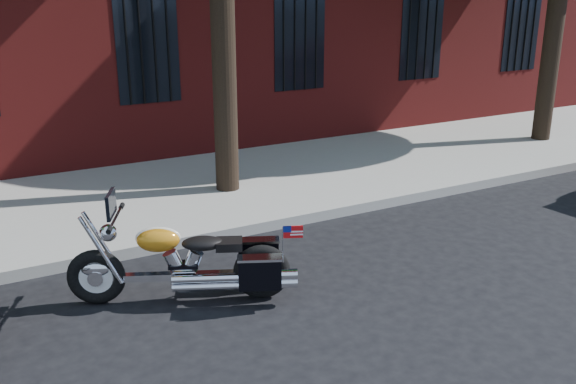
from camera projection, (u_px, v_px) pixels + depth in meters
ground at (288, 275)px, 7.44m from camera, size 120.00×120.00×0.00m
curb at (239, 230)px, 8.57m from camera, size 40.00×0.16×0.15m
sidewalk at (190, 191)px, 10.14m from camera, size 40.00×3.60×0.15m
motorcycle at (191, 265)px, 6.71m from camera, size 2.19×1.36×1.23m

